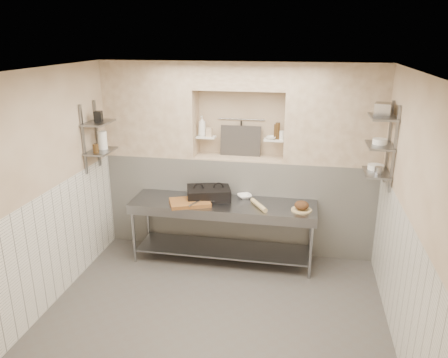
% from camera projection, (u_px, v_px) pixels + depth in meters
% --- Properties ---
extents(floor, '(4.00, 3.90, 0.10)m').
position_uv_depth(floor, '(216.00, 312.00, 5.27)').
color(floor, '#4D4844').
rests_on(floor, ground).
extents(ceiling, '(4.00, 3.90, 0.10)m').
position_uv_depth(ceiling, '(214.00, 65.00, 4.36)').
color(ceiling, silver).
rests_on(ceiling, ground).
extents(wall_left, '(0.10, 3.90, 2.80)m').
position_uv_depth(wall_left, '(46.00, 189.00, 5.17)').
color(wall_left, beige).
rests_on(wall_left, ground).
extents(wall_right, '(0.10, 3.90, 2.80)m').
position_uv_depth(wall_right, '(412.00, 214.00, 4.46)').
color(wall_right, beige).
rests_on(wall_right, ground).
extents(wall_back, '(4.00, 0.10, 2.80)m').
position_uv_depth(wall_back, '(242.00, 154.00, 6.68)').
color(wall_back, beige).
rests_on(wall_back, ground).
extents(wall_front, '(4.00, 0.10, 2.80)m').
position_uv_depth(wall_front, '(155.00, 305.00, 2.95)').
color(wall_front, beige).
rests_on(wall_front, ground).
extents(backwall_lower, '(4.00, 0.40, 1.40)m').
position_uv_depth(backwall_lower, '(239.00, 202.00, 6.67)').
color(backwall_lower, white).
rests_on(backwall_lower, floor).
extents(alcove_sill, '(1.30, 0.40, 0.02)m').
position_uv_depth(alcove_sill, '(239.00, 158.00, 6.44)').
color(alcove_sill, beige).
rests_on(alcove_sill, backwall_lower).
extents(backwall_pillar_left, '(1.35, 0.40, 1.40)m').
position_uv_depth(backwall_pillar_left, '(151.00, 108.00, 6.46)').
color(backwall_pillar_left, beige).
rests_on(backwall_pillar_left, backwall_lower).
extents(backwall_pillar_right, '(1.35, 0.40, 1.40)m').
position_uv_depth(backwall_pillar_right, '(335.00, 114.00, 5.99)').
color(backwall_pillar_right, beige).
rests_on(backwall_pillar_right, backwall_lower).
extents(backwall_header, '(1.30, 0.40, 0.40)m').
position_uv_depth(backwall_header, '(240.00, 75.00, 6.07)').
color(backwall_header, beige).
rests_on(backwall_header, backwall_lower).
extents(wainscot_left, '(0.02, 3.90, 1.40)m').
position_uv_depth(wainscot_left, '(58.00, 242.00, 5.38)').
color(wainscot_left, white).
rests_on(wainscot_left, floor).
extents(wainscot_right, '(0.02, 3.90, 1.40)m').
position_uv_depth(wainscot_right, '(397.00, 273.00, 4.69)').
color(wainscot_right, white).
rests_on(wainscot_right, floor).
extents(alcove_shelf_left, '(0.28, 0.16, 0.02)m').
position_uv_depth(alcove_shelf_left, '(206.00, 137.00, 6.44)').
color(alcove_shelf_left, white).
rests_on(alcove_shelf_left, backwall_lower).
extents(alcove_shelf_right, '(0.28, 0.16, 0.02)m').
position_uv_depth(alcove_shelf_right, '(274.00, 140.00, 6.26)').
color(alcove_shelf_right, white).
rests_on(alcove_shelf_right, backwall_lower).
extents(utensil_rail, '(0.70, 0.02, 0.02)m').
position_uv_depth(utensil_rail, '(241.00, 119.00, 6.43)').
color(utensil_rail, gray).
rests_on(utensil_rail, wall_back).
extents(hanging_steel, '(0.02, 0.02, 0.30)m').
position_uv_depth(hanging_steel, '(241.00, 131.00, 6.47)').
color(hanging_steel, black).
rests_on(hanging_steel, utensil_rail).
extents(splash_panel, '(0.60, 0.08, 0.45)m').
position_uv_depth(splash_panel, '(240.00, 141.00, 6.46)').
color(splash_panel, '#383330').
rests_on(splash_panel, alcove_sill).
extents(shelf_rail_left_a, '(0.03, 0.03, 0.95)m').
position_uv_depth(shelf_rail_left_a, '(97.00, 134.00, 6.20)').
color(shelf_rail_left_a, slate).
rests_on(shelf_rail_left_a, wall_left).
extents(shelf_rail_left_b, '(0.03, 0.03, 0.95)m').
position_uv_depth(shelf_rail_left_b, '(83.00, 140.00, 5.83)').
color(shelf_rail_left_b, slate).
rests_on(shelf_rail_left_b, wall_left).
extents(wall_shelf_left_lower, '(0.30, 0.50, 0.02)m').
position_uv_depth(wall_shelf_left_lower, '(101.00, 151.00, 6.05)').
color(wall_shelf_left_lower, slate).
rests_on(wall_shelf_left_lower, wall_left).
extents(wall_shelf_left_upper, '(0.30, 0.50, 0.03)m').
position_uv_depth(wall_shelf_left_upper, '(98.00, 123.00, 5.93)').
color(wall_shelf_left_upper, slate).
rests_on(wall_shelf_left_upper, wall_left).
extents(shelf_rail_right_a, '(0.03, 0.03, 1.05)m').
position_uv_depth(shelf_rail_right_a, '(389.00, 142.00, 5.49)').
color(shelf_rail_right_a, slate).
rests_on(shelf_rail_right_a, wall_right).
extents(shelf_rail_right_b, '(0.03, 0.03, 1.05)m').
position_uv_depth(shelf_rail_right_b, '(394.00, 150.00, 5.12)').
color(shelf_rail_right_b, slate).
rests_on(shelf_rail_right_b, wall_right).
extents(wall_shelf_right_lower, '(0.30, 0.50, 0.02)m').
position_uv_depth(wall_shelf_right_lower, '(377.00, 173.00, 5.44)').
color(wall_shelf_right_lower, slate).
rests_on(wall_shelf_right_lower, wall_right).
extents(wall_shelf_right_mid, '(0.30, 0.50, 0.02)m').
position_uv_depth(wall_shelf_right_mid, '(380.00, 145.00, 5.33)').
color(wall_shelf_right_mid, slate).
rests_on(wall_shelf_right_mid, wall_right).
extents(wall_shelf_right_upper, '(0.30, 0.50, 0.03)m').
position_uv_depth(wall_shelf_right_upper, '(383.00, 117.00, 5.22)').
color(wall_shelf_right_upper, slate).
rests_on(wall_shelf_right_upper, wall_right).
extents(prep_table, '(2.60, 0.70, 0.90)m').
position_uv_depth(prep_table, '(223.00, 220.00, 6.18)').
color(prep_table, gray).
rests_on(prep_table, floor).
extents(panini_press, '(0.70, 0.59, 0.16)m').
position_uv_depth(panini_press, '(209.00, 193.00, 6.24)').
color(panini_press, black).
rests_on(panini_press, prep_table).
extents(cutting_board, '(0.65, 0.57, 0.05)m').
position_uv_depth(cutting_board, '(190.00, 202.00, 6.05)').
color(cutting_board, brown).
rests_on(cutting_board, prep_table).
extents(knife_blade, '(0.25, 0.07, 0.01)m').
position_uv_depth(knife_blade, '(206.00, 201.00, 6.04)').
color(knife_blade, gray).
rests_on(knife_blade, cutting_board).
extents(tongs, '(0.12, 0.24, 0.02)m').
position_uv_depth(tongs, '(195.00, 203.00, 5.94)').
color(tongs, gray).
rests_on(tongs, cutting_board).
extents(mixing_bowl, '(0.27, 0.27, 0.05)m').
position_uv_depth(mixing_bowl, '(245.00, 196.00, 6.28)').
color(mixing_bowl, white).
rests_on(mixing_bowl, prep_table).
extents(rolling_pin, '(0.28, 0.40, 0.06)m').
position_uv_depth(rolling_pin, '(259.00, 205.00, 5.94)').
color(rolling_pin, '#CDB681').
rests_on(rolling_pin, prep_table).
extents(bread_board, '(0.27, 0.27, 0.02)m').
position_uv_depth(bread_board, '(301.00, 210.00, 5.84)').
color(bread_board, '#CDB681').
rests_on(bread_board, prep_table).
extents(bread_loaf, '(0.19, 0.19, 0.12)m').
position_uv_depth(bread_loaf, '(302.00, 205.00, 5.82)').
color(bread_loaf, '#4C2D19').
rests_on(bread_loaf, bread_board).
extents(bottle_soap, '(0.12, 0.12, 0.30)m').
position_uv_depth(bottle_soap, '(202.00, 126.00, 6.40)').
color(bottle_soap, white).
rests_on(bottle_soap, alcove_shelf_left).
extents(jar_alcove, '(0.08, 0.08, 0.12)m').
position_uv_depth(jar_alcove, '(209.00, 132.00, 6.41)').
color(jar_alcove, beige).
rests_on(jar_alcove, alcove_shelf_left).
extents(bowl_alcove, '(0.14, 0.14, 0.04)m').
position_uv_depth(bowl_alcove, '(271.00, 138.00, 6.25)').
color(bowl_alcove, white).
rests_on(bowl_alcove, alcove_shelf_right).
extents(condiment_a, '(0.07, 0.07, 0.24)m').
position_uv_depth(condiment_a, '(278.00, 131.00, 6.22)').
color(condiment_a, '#3D2812').
rests_on(condiment_a, alcove_shelf_right).
extents(condiment_b, '(0.05, 0.05, 0.22)m').
position_uv_depth(condiment_b, '(276.00, 132.00, 6.22)').
color(condiment_b, '#3D2812').
rests_on(condiment_b, alcove_shelf_right).
extents(condiment_c, '(0.07, 0.07, 0.12)m').
position_uv_depth(condiment_c, '(282.00, 135.00, 6.22)').
color(condiment_c, white).
rests_on(condiment_c, alcove_shelf_right).
extents(jug_left, '(0.13, 0.13, 0.25)m').
position_uv_depth(jug_left, '(102.00, 140.00, 6.08)').
color(jug_left, white).
rests_on(jug_left, wall_shelf_left_lower).
extents(jar_left, '(0.08, 0.08, 0.12)m').
position_uv_depth(jar_left, '(96.00, 149.00, 5.90)').
color(jar_left, '#3D2812').
rests_on(jar_left, wall_shelf_left_lower).
extents(box_left_upper, '(0.12, 0.12, 0.14)m').
position_uv_depth(box_left_upper, '(98.00, 116.00, 5.92)').
color(box_left_upper, black).
rests_on(box_left_upper, wall_shelf_left_upper).
extents(bowl_right, '(0.20, 0.20, 0.06)m').
position_uv_depth(bowl_right, '(376.00, 167.00, 5.52)').
color(bowl_right, white).
rests_on(bowl_right, wall_shelf_right_lower).
extents(canister_right, '(0.10, 0.10, 0.10)m').
position_uv_depth(canister_right, '(378.00, 171.00, 5.32)').
color(canister_right, gray).
rests_on(canister_right, wall_shelf_right_lower).
extents(bowl_right_mid, '(0.18, 0.18, 0.07)m').
position_uv_depth(bowl_right_mid, '(380.00, 141.00, 5.34)').
color(bowl_right_mid, white).
rests_on(bowl_right_mid, wall_shelf_right_mid).
extents(basket_right, '(0.23, 0.26, 0.14)m').
position_uv_depth(basket_right, '(383.00, 109.00, 5.27)').
color(basket_right, gray).
rests_on(basket_right, wall_shelf_right_upper).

